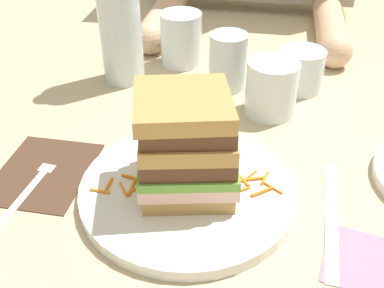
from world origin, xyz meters
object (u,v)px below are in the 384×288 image
(empty_tumbler_0, at_px, (301,70))
(empty_tumbler_2, at_px, (181,39))
(knife, at_px, (332,220))
(napkin_pink, at_px, (362,260))
(sandwich, at_px, (187,145))
(napkin_dark, at_px, (44,172))
(main_plate, at_px, (188,190))
(empty_tumbler_1, at_px, (228,61))
(fork, at_px, (34,181))
(juice_glass, at_px, (271,91))

(empty_tumbler_0, xyz_separation_m, empty_tumbler_2, (-0.22, 0.06, 0.01))
(knife, distance_m, napkin_pink, 0.06)
(sandwich, relative_size, napkin_dark, 0.94)
(main_plate, height_order, empty_tumbler_0, empty_tumbler_0)
(main_plate, bearing_deg, empty_tumbler_1, 86.59)
(napkin_dark, bearing_deg, empty_tumbler_0, 40.70)
(sandwich, xyz_separation_m, knife, (0.17, -0.01, -0.08))
(fork, distance_m, empty_tumbler_2, 0.39)
(knife, height_order, empty_tumbler_2, empty_tumbler_2)
(juice_glass, relative_size, napkin_pink, 1.00)
(napkin_dark, height_order, empty_tumbler_2, empty_tumbler_2)
(main_plate, height_order, fork, main_plate)
(sandwich, xyz_separation_m, empty_tumbler_1, (0.02, 0.28, -0.03))
(empty_tumbler_1, height_order, empty_tumbler_2, empty_tumbler_2)
(main_plate, relative_size, empty_tumbler_1, 2.79)
(empty_tumbler_2, height_order, napkin_pink, empty_tumbler_2)
(empty_tumbler_0, relative_size, empty_tumbler_2, 0.77)
(sandwich, height_order, juice_glass, sandwich)
(juice_glass, xyz_separation_m, empty_tumbler_2, (-0.17, 0.15, 0.01))
(empty_tumbler_0, bearing_deg, juice_glass, -119.34)
(fork, height_order, napkin_pink, fork)
(empty_tumbler_2, xyz_separation_m, napkin_pink, (0.28, -0.43, -0.05))
(juice_glass, bearing_deg, napkin_dark, -144.71)
(fork, bearing_deg, empty_tumbler_0, 42.65)
(empty_tumbler_1, bearing_deg, napkin_pink, -62.78)
(fork, distance_m, juice_glass, 0.37)
(main_plate, bearing_deg, napkin_pink, -19.65)
(empty_tumbler_2, bearing_deg, main_plate, -77.90)
(napkin_dark, height_order, knife, same)
(napkin_dark, distance_m, fork, 0.02)
(juice_glass, bearing_deg, sandwich, -113.43)
(fork, relative_size, knife, 0.83)
(empty_tumbler_2, bearing_deg, napkin_pink, -57.34)
(main_plate, relative_size, fork, 1.59)
(napkin_dark, bearing_deg, juice_glass, 35.29)
(napkin_dark, distance_m, knife, 0.37)
(main_plate, relative_size, knife, 1.32)
(knife, xyz_separation_m, empty_tumbler_1, (-0.16, 0.30, 0.05))
(empty_tumbler_0, relative_size, empty_tumbler_1, 0.78)
(sandwich, relative_size, fork, 0.81)
(empty_tumbler_0, height_order, napkin_pink, empty_tumbler_0)
(main_plate, relative_size, napkin_dark, 1.84)
(fork, bearing_deg, knife, -0.52)
(empty_tumbler_0, height_order, empty_tumbler_1, empty_tumbler_1)
(empty_tumbler_1, bearing_deg, empty_tumbler_2, 140.79)
(empty_tumbler_0, bearing_deg, napkin_pink, -80.69)
(main_plate, relative_size, juice_glass, 3.10)
(empty_tumbler_0, bearing_deg, fork, -137.35)
(empty_tumbler_2, bearing_deg, empty_tumbler_1, -39.21)
(main_plate, xyz_separation_m, empty_tumbler_1, (0.02, 0.28, 0.04))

